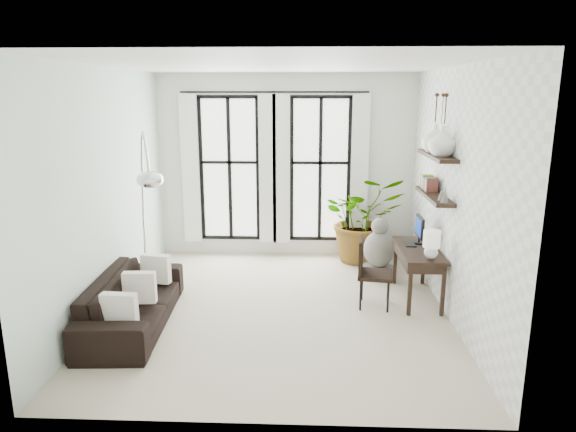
# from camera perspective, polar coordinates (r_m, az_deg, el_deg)

# --- Properties ---
(floor) EXTENTS (5.00, 5.00, 0.00)m
(floor) POSITION_cam_1_polar(r_m,az_deg,el_deg) (7.11, -1.11, -10.26)
(floor) COLOR beige
(floor) RESTS_ON ground
(ceiling) EXTENTS (5.00, 5.00, 0.00)m
(ceiling) POSITION_cam_1_polar(r_m,az_deg,el_deg) (6.51, -1.24, 16.46)
(ceiling) COLOR white
(ceiling) RESTS_ON wall_back
(wall_left) EXTENTS (0.00, 5.00, 5.00)m
(wall_left) POSITION_cam_1_polar(r_m,az_deg,el_deg) (7.13, -19.56, 2.50)
(wall_left) COLOR silver
(wall_left) RESTS_ON floor
(wall_right) EXTENTS (0.00, 5.00, 5.00)m
(wall_right) POSITION_cam_1_polar(r_m,az_deg,el_deg) (6.87, 17.94, 2.23)
(wall_right) COLOR white
(wall_right) RESTS_ON floor
(wall_back) EXTENTS (4.50, 0.00, 4.50)m
(wall_back) POSITION_cam_1_polar(r_m,az_deg,el_deg) (9.09, -0.21, 5.52)
(wall_back) COLOR white
(wall_back) RESTS_ON floor
(windows) EXTENTS (3.26, 0.13, 2.65)m
(windows) POSITION_cam_1_polar(r_m,az_deg,el_deg) (9.04, -1.50, 5.21)
(windows) COLOR white
(windows) RESTS_ON wall_back
(wall_shelves) EXTENTS (0.25, 1.30, 0.60)m
(wall_shelves) POSITION_cam_1_polar(r_m,az_deg,el_deg) (7.26, 15.97, 3.98)
(wall_shelves) COLOR black
(wall_shelves) RESTS_ON wall_right
(sofa) EXTENTS (0.97, 2.24, 0.64)m
(sofa) POSITION_cam_1_polar(r_m,az_deg,el_deg) (6.83, -16.87, -8.99)
(sofa) COLOR black
(sofa) RESTS_ON floor
(throw_pillows) EXTENTS (0.40, 1.52, 0.40)m
(throw_pillows) POSITION_cam_1_polar(r_m,az_deg,el_deg) (6.73, -16.16, -7.63)
(throw_pillows) COLOR white
(throw_pillows) RESTS_ON sofa
(plant) EXTENTS (1.53, 1.38, 1.51)m
(plant) POSITION_cam_1_polar(r_m,az_deg,el_deg) (8.94, 8.28, -0.26)
(plant) COLOR #2D7228
(plant) RESTS_ON floor
(desk) EXTENTS (0.54, 1.27, 1.14)m
(desk) POSITION_cam_1_polar(r_m,az_deg,el_deg) (7.37, 14.38, -3.96)
(desk) COLOR black
(desk) RESTS_ON floor
(desk_chair) EXTENTS (0.52, 0.52, 0.96)m
(desk_chair) POSITION_cam_1_polar(r_m,az_deg,el_deg) (7.10, 8.99, -5.72)
(desk_chair) COLOR black
(desk_chair) RESTS_ON floor
(arc_lamp) EXTENTS (0.74, 1.20, 2.41)m
(arc_lamp) POSITION_cam_1_polar(r_m,az_deg,el_deg) (6.82, -15.65, 4.40)
(arc_lamp) COLOR silver
(arc_lamp) RESTS_ON floor
(buddha) EXTENTS (0.54, 0.54, 0.96)m
(buddha) POSITION_cam_1_polar(r_m,az_deg,el_deg) (8.28, 10.04, -3.98)
(buddha) COLOR slate
(buddha) RESTS_ON floor
(vase_a) EXTENTS (0.37, 0.37, 0.38)m
(vase_a) POSITION_cam_1_polar(r_m,az_deg,el_deg) (6.92, 16.81, 7.97)
(vase_a) COLOR white
(vase_a) RESTS_ON shelf_upper
(vase_b) EXTENTS (0.37, 0.37, 0.38)m
(vase_b) POSITION_cam_1_polar(r_m,az_deg,el_deg) (7.30, 16.04, 8.29)
(vase_b) COLOR white
(vase_b) RESTS_ON shelf_upper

